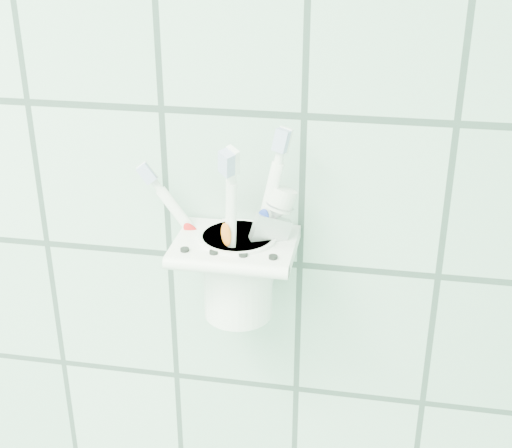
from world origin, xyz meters
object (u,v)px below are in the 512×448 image
toothbrush_pink (242,223)px  toothbrush_orange (228,215)px  cup (238,272)px  holder_bracket (236,247)px  toothpaste_tube (242,244)px  toothbrush_blue (243,222)px

toothbrush_pink → toothbrush_orange: toothbrush_orange is taller
cup → toothbrush_pink: bearing=82.1°
holder_bracket → toothpaste_tube: bearing=-50.6°
cup → toothbrush_blue: bearing=-35.3°
holder_bracket → cup: 0.03m
toothbrush_pink → toothpaste_tube: toothbrush_pink is taller
cup → toothbrush_blue: toothbrush_blue is taller
cup → toothbrush_orange: toothbrush_orange is taller
toothbrush_pink → toothbrush_orange: bearing=-157.5°
cup → toothbrush_pink: (0.00, 0.01, 0.05)m
toothbrush_blue → toothpaste_tube: bearing=-65.0°
cup → toothbrush_blue: (0.01, -0.00, 0.06)m
cup → toothbrush_orange: 0.06m
toothbrush_orange → holder_bracket: bearing=2.3°
toothbrush_blue → toothbrush_orange: bearing=173.7°
holder_bracket → toothbrush_orange: toothbrush_orange is taller
toothbrush_pink → toothbrush_orange: 0.02m
holder_bracket → cup: same height
holder_bracket → toothbrush_pink: size_ratio=0.71×
holder_bracket → toothpaste_tube: toothpaste_tube is taller
cup → holder_bracket: bearing=-109.8°
holder_bracket → toothpaste_tube: size_ratio=0.80×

